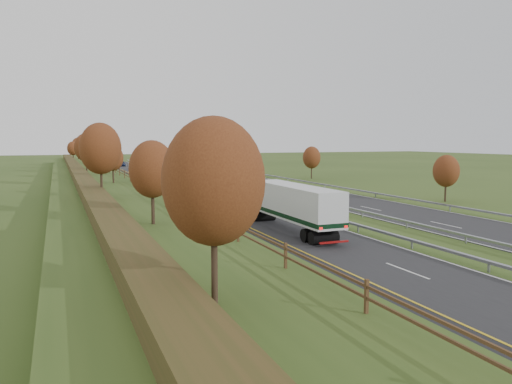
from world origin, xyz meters
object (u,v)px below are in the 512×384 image
at_px(car_dark_near, 199,187).
at_px(car_silver_mid, 151,174).
at_px(box_lorry, 289,204).
at_px(car_oncoming, 215,170).
at_px(car_small_far, 122,164).
at_px(road_tanker, 137,167).

bearing_deg(car_dark_near, car_silver_mid, 97.61).
relative_size(box_lorry, car_oncoming, 3.06).
bearing_deg(car_silver_mid, car_small_far, 94.52).
distance_m(road_tanker, car_dark_near, 39.58).
bearing_deg(box_lorry, car_silver_mid, 90.49).
bearing_deg(road_tanker, box_lorry, -88.45).
bearing_deg(box_lorry, road_tanker, 91.55).
height_order(box_lorry, car_oncoming, box_lorry).
xyz_separation_m(road_tanker, car_oncoming, (18.45, 1.03, -1.08)).
relative_size(box_lorry, car_small_far, 3.48).
xyz_separation_m(car_small_far, car_oncoming, (17.03, -39.30, 0.06)).
bearing_deg(car_silver_mid, car_oncoming, 36.24).
bearing_deg(car_oncoming, car_silver_mid, 29.53).
bearing_deg(road_tanker, car_silver_mid, -81.30).
relative_size(road_tanker, car_oncoming, 2.11).
bearing_deg(car_silver_mid, box_lorry, -85.03).
bearing_deg(road_tanker, car_small_far, 87.99).
distance_m(car_dark_near, car_small_far, 79.77).
relative_size(car_dark_near, car_silver_mid, 0.97).
bearing_deg(car_silver_mid, road_tanker, 103.18).
distance_m(road_tanker, car_small_far, 40.37).
bearing_deg(box_lorry, car_small_far, 90.29).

